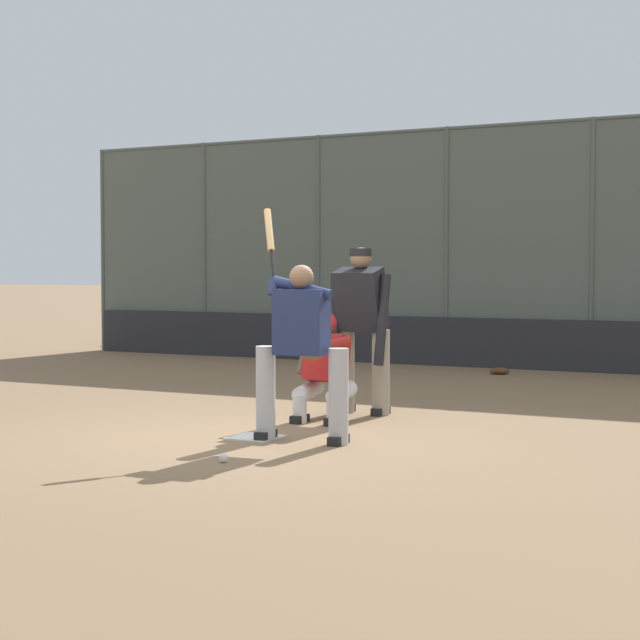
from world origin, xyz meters
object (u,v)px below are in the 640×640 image
object	(u,v)px
umpire_home	(361,325)
baseball_loose	(223,458)
catcher_behind_plate	(323,366)
fielding_glove_on_dirt	(499,371)
batter_at_plate	(301,346)

from	to	relation	value
umpire_home	baseball_loose	size ratio (longest dim) A/B	24.15
catcher_behind_plate	fielding_glove_on_dirt	distance (m)	5.66
umpire_home	baseball_loose	bearing A→B (deg)	95.12
batter_at_plate	catcher_behind_plate	bearing A→B (deg)	-76.93
batter_at_plate	catcher_behind_plate	world-z (taller)	batter_at_plate
umpire_home	fielding_glove_on_dirt	bearing A→B (deg)	-88.85
batter_at_plate	catcher_behind_plate	size ratio (longest dim) A/B	1.91
batter_at_plate	baseball_loose	world-z (taller)	batter_at_plate
batter_at_plate	baseball_loose	distance (m)	1.46
umpire_home	baseball_loose	distance (m)	3.26
fielding_glove_on_dirt	baseball_loose	xyz separation A→B (m)	(-0.35, 8.04, -0.01)
batter_at_plate	umpire_home	size ratio (longest dim) A/B	1.19
batter_at_plate	umpire_home	distance (m)	1.94
umpire_home	baseball_loose	xyz separation A→B (m)	(-0.27, 3.12, -0.93)
catcher_behind_plate	fielding_glove_on_dirt	size ratio (longest dim) A/B	3.86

